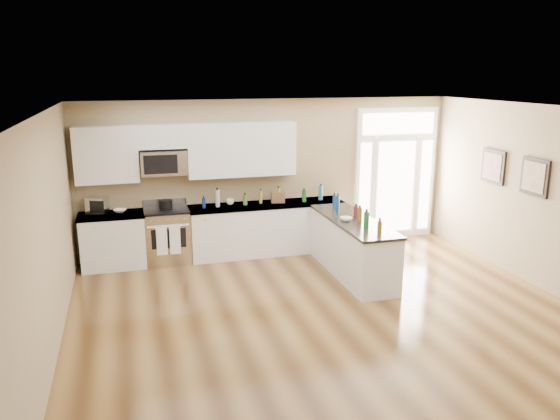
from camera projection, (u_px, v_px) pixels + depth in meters
name	position (u px, v px, depth m)	size (l,w,h in m)	color
ground	(354.00, 343.00, 6.76)	(8.00, 8.00, 0.00)	#4B2F15
room_shell	(359.00, 210.00, 6.34)	(8.00, 8.00, 8.00)	#9A8561
back_cabinet_left	(113.00, 242.00, 9.33)	(1.10, 0.66, 0.94)	silver
back_cabinet_right	(267.00, 230.00, 10.05)	(2.85, 0.66, 0.94)	silver
peninsula_cabinet	(352.00, 249.00, 8.99)	(0.69, 2.32, 0.94)	silver
upper_cabinet_left	(106.00, 155.00, 9.10)	(1.04, 0.33, 0.95)	silver
upper_cabinet_right	(242.00, 150.00, 9.71)	(1.94, 0.33, 0.95)	silver
upper_cabinet_short	(162.00, 137.00, 9.28)	(0.82, 0.33, 0.40)	silver
microwave	(163.00, 162.00, 9.35)	(0.78, 0.41, 0.42)	silver
entry_door	(395.00, 174.00, 10.80)	(1.70, 0.10, 2.60)	white
wall_art_near	(493.00, 166.00, 9.31)	(0.05, 0.58, 0.58)	black
wall_art_far	(535.00, 177.00, 8.38)	(0.05, 0.58, 0.58)	black
kitchen_range	(167.00, 236.00, 9.56)	(0.77, 0.68, 1.08)	silver
stockpot	(166.00, 204.00, 9.47)	(0.23, 0.23, 0.18)	black
toaster_oven	(97.00, 205.00, 9.24)	(0.32, 0.25, 0.28)	silver
cardboard_box	(278.00, 197.00, 10.01)	(0.24, 0.18, 0.20)	brown
bowl_left	(120.00, 211.00, 9.32)	(0.21, 0.21, 0.05)	white
bowl_peninsula	(346.00, 219.00, 8.76)	(0.19, 0.19, 0.06)	white
cup_counter	(230.00, 202.00, 9.84)	(0.14, 0.14, 0.11)	white
counter_bottles	(305.00, 204.00, 9.41)	(2.39, 2.46, 0.31)	#19591E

